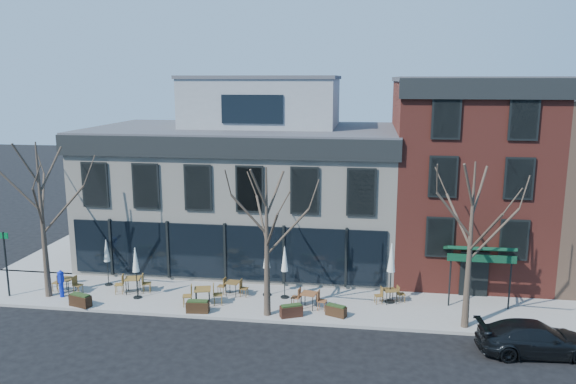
# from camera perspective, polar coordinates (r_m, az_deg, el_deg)

# --- Properties ---
(ground) EXTENTS (120.00, 120.00, 0.00)m
(ground) POSITION_cam_1_polar(r_m,az_deg,el_deg) (31.27, -6.30, -9.36)
(ground) COLOR black
(ground) RESTS_ON ground
(sidewalk_front) EXTENTS (33.50, 4.70, 0.15)m
(sidewalk_front) POSITION_cam_1_polar(r_m,az_deg,el_deg) (28.65, -0.97, -11.12)
(sidewalk_front) COLOR gray
(sidewalk_front) RESTS_ON ground
(sidewalk_side) EXTENTS (4.50, 12.00, 0.15)m
(sidewalk_side) POSITION_cam_1_polar(r_m,az_deg,el_deg) (40.58, -19.74, -4.97)
(sidewalk_side) COLOR gray
(sidewalk_side) RESTS_ON ground
(corner_building) EXTENTS (18.39, 10.39, 11.10)m
(corner_building) POSITION_cam_1_polar(r_m,az_deg,el_deg) (34.74, -4.27, 0.88)
(corner_building) COLOR beige
(corner_building) RESTS_ON ground
(red_brick_building) EXTENTS (8.20, 11.78, 11.18)m
(red_brick_building) POSITION_cam_1_polar(r_m,az_deg,el_deg) (34.13, 17.39, 1.75)
(red_brick_building) COLOR maroon
(red_brick_building) RESTS_ON ground
(tree_corner) EXTENTS (3.93, 3.98, 7.92)m
(tree_corner) POSITION_cam_1_polar(r_m,az_deg,el_deg) (30.51, -23.68, -2.46)
(tree_corner) COLOR #382B21
(tree_corner) RESTS_ON sidewalk_front
(tree_mid) EXTENTS (3.50, 3.55, 7.04)m
(tree_mid) POSITION_cam_1_polar(r_m,az_deg,el_deg) (25.82, -2.15, -4.93)
(tree_mid) COLOR #382B21
(tree_mid) RESTS_ON sidewalk_front
(tree_right) EXTENTS (3.72, 3.77, 7.48)m
(tree_right) POSITION_cam_1_polar(r_m,az_deg,el_deg) (25.75, 18.04, -5.02)
(tree_right) COLOR #382B21
(tree_right) RESTS_ON sidewalk_front
(sign_pole) EXTENTS (0.50, 0.10, 3.40)m
(sign_pole) POSITION_cam_1_polar(r_m,az_deg,el_deg) (31.92, -26.74, -6.19)
(sign_pole) COLOR black
(sign_pole) RESTS_ON sidewalk_front
(parked_sedan) EXTENTS (4.83, 2.33, 1.35)m
(parked_sedan) POSITION_cam_1_polar(r_m,az_deg,el_deg) (25.68, 23.84, -13.46)
(parked_sedan) COLOR black
(parked_sedan) RESTS_ON ground
(call_box) EXTENTS (0.30, 0.29, 1.44)m
(call_box) POSITION_cam_1_polar(r_m,az_deg,el_deg) (31.05, -22.06, -8.52)
(call_box) COLOR #0D22B3
(call_box) RESTS_ON sidewalk_front
(cafe_set_0) EXTENTS (1.78, 0.79, 0.92)m
(cafe_set_0) POSITION_cam_1_polar(r_m,az_deg,el_deg) (31.69, -21.51, -8.64)
(cafe_set_0) COLOR brown
(cafe_set_0) RESTS_ON sidewalk_front
(cafe_set_1) EXTENTS (1.92, 0.92, 0.99)m
(cafe_set_1) POSITION_cam_1_polar(r_m,az_deg,el_deg) (30.51, -15.48, -8.95)
(cafe_set_1) COLOR brown
(cafe_set_1) RESTS_ON sidewalk_front
(cafe_set_2) EXTENTS (2.04, 0.99, 1.05)m
(cafe_set_2) POSITION_cam_1_polar(r_m,az_deg,el_deg) (28.22, -8.67, -10.28)
(cafe_set_2) COLOR brown
(cafe_set_2) RESTS_ON sidewalk_front
(cafe_set_3) EXTENTS (1.68, 0.74, 0.87)m
(cafe_set_3) POSITION_cam_1_polar(r_m,az_deg,el_deg) (29.29, -5.63, -9.56)
(cafe_set_3) COLOR brown
(cafe_set_3) RESTS_ON sidewalk_front
(cafe_set_4) EXTENTS (1.84, 0.85, 0.94)m
(cafe_set_4) POSITION_cam_1_polar(r_m,az_deg,el_deg) (27.60, 2.13, -10.77)
(cafe_set_4) COLOR brown
(cafe_set_4) RESTS_ON sidewalk_front
(cafe_set_5) EXTENTS (1.62, 0.87, 0.83)m
(cafe_set_5) POSITION_cam_1_polar(r_m,az_deg,el_deg) (28.69, 10.30, -10.20)
(cafe_set_5) COLOR brown
(cafe_set_5) RESTS_ON sidewalk_front
(umbrella_0) EXTENTS (0.41, 0.41, 2.54)m
(umbrella_0) POSITION_cam_1_polar(r_m,az_deg,el_deg) (31.59, -17.94, -5.93)
(umbrella_0) COLOR black
(umbrella_0) RESTS_ON sidewalk_front
(umbrella_1) EXTENTS (0.42, 0.42, 2.66)m
(umbrella_1) POSITION_cam_1_polar(r_m,az_deg,el_deg) (29.33, -15.22, -6.93)
(umbrella_1) COLOR black
(umbrella_1) RESTS_ON sidewalk_front
(umbrella_2) EXTENTS (0.45, 0.45, 2.80)m
(umbrella_2) POSITION_cam_1_polar(r_m,az_deg,el_deg) (28.64, -2.18, -6.76)
(umbrella_2) COLOR black
(umbrella_2) RESTS_ON sidewalk_front
(umbrella_3) EXTENTS (0.43, 0.43, 2.70)m
(umbrella_3) POSITION_cam_1_polar(r_m,az_deg,el_deg) (28.34, -0.35, -7.11)
(umbrella_3) COLOR black
(umbrella_3) RESTS_ON sidewalk_front
(umbrella_4) EXTENTS (0.49, 0.49, 3.05)m
(umbrella_4) POSITION_cam_1_polar(r_m,az_deg,el_deg) (28.15, 10.45, -6.90)
(umbrella_4) COLOR black
(umbrella_4) RESTS_ON sidewalk_front
(planter_0) EXTENTS (1.19, 0.74, 0.62)m
(planter_0) POSITION_cam_1_polar(r_m,az_deg,el_deg) (29.67, -20.35, -10.26)
(planter_0) COLOR black
(planter_0) RESTS_ON sidewalk_front
(planter_1) EXTENTS (1.10, 0.52, 0.60)m
(planter_1) POSITION_cam_1_polar(r_m,az_deg,el_deg) (27.54, -9.15, -11.40)
(planter_1) COLOR #311F10
(planter_1) RESTS_ON sidewalk_front
(planter_2) EXTENTS (1.12, 0.81, 0.58)m
(planter_2) POSITION_cam_1_polar(r_m,az_deg,el_deg) (26.76, 0.33, -11.96)
(planter_2) COLOR black
(planter_2) RESTS_ON sidewalk_front
(planter_3) EXTENTS (1.04, 0.73, 0.54)m
(planter_3) POSITION_cam_1_polar(r_m,az_deg,el_deg) (26.92, 4.90, -11.90)
(planter_3) COLOR #311E10
(planter_3) RESTS_ON sidewalk_front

